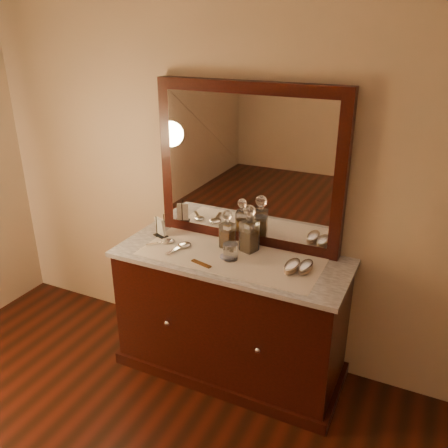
{
  "coord_description": "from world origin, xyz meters",
  "views": [
    {
      "loc": [
        1.06,
        -0.35,
        2.15
      ],
      "look_at": [
        0.0,
        1.85,
        1.1
      ],
      "focal_mm": 37.54,
      "sensor_mm": 36.0,
      "label": 1
    }
  ],
  "objects_px": {
    "comb": "(201,264)",
    "brush_far": "(306,267)",
    "dresser_cabinet": "(231,317)",
    "hand_mirror_outer": "(165,242)",
    "decanter_right": "(249,233)",
    "brush_near": "(292,266)",
    "pin_dish": "(226,257)",
    "napkin_rack": "(160,228)",
    "hand_mirror_inner": "(182,246)",
    "decanter_left": "(227,233)",
    "mirror_frame": "(248,166)"
  },
  "relations": [
    {
      "from": "comb",
      "to": "brush_far",
      "type": "bearing_deg",
      "value": 33.27
    },
    {
      "from": "dresser_cabinet",
      "to": "hand_mirror_outer",
      "type": "bearing_deg",
      "value": -177.36
    },
    {
      "from": "decanter_right",
      "to": "dresser_cabinet",
      "type": "bearing_deg",
      "value": -122.65
    },
    {
      "from": "decanter_right",
      "to": "hand_mirror_outer",
      "type": "height_order",
      "value": "decanter_right"
    },
    {
      "from": "brush_near",
      "to": "hand_mirror_outer",
      "type": "distance_m",
      "value": 0.85
    },
    {
      "from": "pin_dish",
      "to": "napkin_rack",
      "type": "xyz_separation_m",
      "value": [
        -0.53,
        0.1,
        0.05
      ]
    },
    {
      "from": "brush_far",
      "to": "napkin_rack",
      "type": "bearing_deg",
      "value": 177.33
    },
    {
      "from": "napkin_rack",
      "to": "hand_mirror_inner",
      "type": "xyz_separation_m",
      "value": [
        0.22,
        -0.09,
        -0.05
      ]
    },
    {
      "from": "napkin_rack",
      "to": "decanter_right",
      "type": "height_order",
      "value": "decanter_right"
    },
    {
      "from": "dresser_cabinet",
      "to": "brush_near",
      "type": "height_order",
      "value": "brush_near"
    },
    {
      "from": "pin_dish",
      "to": "brush_far",
      "type": "distance_m",
      "value": 0.48
    },
    {
      "from": "decanter_right",
      "to": "brush_near",
      "type": "distance_m",
      "value": 0.36
    },
    {
      "from": "pin_dish",
      "to": "brush_near",
      "type": "height_order",
      "value": "brush_near"
    },
    {
      "from": "hand_mirror_outer",
      "to": "hand_mirror_inner",
      "type": "xyz_separation_m",
      "value": [
        0.13,
        -0.01,
        0.0
      ]
    },
    {
      "from": "pin_dish",
      "to": "decanter_left",
      "type": "relative_size",
      "value": 0.3
    },
    {
      "from": "hand_mirror_outer",
      "to": "brush_near",
      "type": "bearing_deg",
      "value": 0.36
    },
    {
      "from": "mirror_frame",
      "to": "brush_far",
      "type": "height_order",
      "value": "mirror_frame"
    },
    {
      "from": "mirror_frame",
      "to": "decanter_left",
      "type": "distance_m",
      "value": 0.43
    },
    {
      "from": "dresser_cabinet",
      "to": "hand_mirror_inner",
      "type": "relative_size",
      "value": 6.54
    },
    {
      "from": "mirror_frame",
      "to": "brush_near",
      "type": "relative_size",
      "value": 6.82
    },
    {
      "from": "decanter_left",
      "to": "brush_near",
      "type": "distance_m",
      "value": 0.48
    },
    {
      "from": "decanter_right",
      "to": "brush_far",
      "type": "height_order",
      "value": "decanter_right"
    },
    {
      "from": "decanter_left",
      "to": "dresser_cabinet",
      "type": "bearing_deg",
      "value": -53.02
    },
    {
      "from": "comb",
      "to": "brush_far",
      "type": "height_order",
      "value": "brush_far"
    },
    {
      "from": "brush_near",
      "to": "mirror_frame",
      "type": "bearing_deg",
      "value": 146.21
    },
    {
      "from": "hand_mirror_outer",
      "to": "hand_mirror_inner",
      "type": "distance_m",
      "value": 0.13
    },
    {
      "from": "napkin_rack",
      "to": "hand_mirror_outer",
      "type": "relative_size",
      "value": 0.87
    },
    {
      "from": "pin_dish",
      "to": "comb",
      "type": "bearing_deg",
      "value": -124.49
    },
    {
      "from": "decanter_left",
      "to": "mirror_frame",
      "type": "bearing_deg",
      "value": 65.86
    },
    {
      "from": "pin_dish",
      "to": "hand_mirror_outer",
      "type": "xyz_separation_m",
      "value": [
        -0.44,
        0.02,
        0.0
      ]
    },
    {
      "from": "decanter_left",
      "to": "decanter_right",
      "type": "height_order",
      "value": "decanter_right"
    },
    {
      "from": "decanter_left",
      "to": "decanter_right",
      "type": "xyz_separation_m",
      "value": [
        0.14,
        0.02,
        0.02
      ]
    },
    {
      "from": "mirror_frame",
      "to": "brush_near",
      "type": "height_order",
      "value": "mirror_frame"
    },
    {
      "from": "pin_dish",
      "to": "napkin_rack",
      "type": "distance_m",
      "value": 0.54
    },
    {
      "from": "napkin_rack",
      "to": "hand_mirror_inner",
      "type": "relative_size",
      "value": 0.7
    },
    {
      "from": "brush_far",
      "to": "hand_mirror_outer",
      "type": "relative_size",
      "value": 0.96
    },
    {
      "from": "mirror_frame",
      "to": "decanter_left",
      "type": "relative_size",
      "value": 4.82
    },
    {
      "from": "pin_dish",
      "to": "brush_near",
      "type": "xyz_separation_m",
      "value": [
        0.4,
        0.02,
        0.02
      ]
    },
    {
      "from": "mirror_frame",
      "to": "pin_dish",
      "type": "relative_size",
      "value": 16.33
    },
    {
      "from": "brush_near",
      "to": "decanter_left",
      "type": "bearing_deg",
      "value": 166.84
    },
    {
      "from": "mirror_frame",
      "to": "decanter_right",
      "type": "xyz_separation_m",
      "value": [
        0.07,
        -0.14,
        -0.38
      ]
    },
    {
      "from": "brush_near",
      "to": "pin_dish",
      "type": "bearing_deg",
      "value": -176.57
    },
    {
      "from": "decanter_left",
      "to": "comb",
      "type": "bearing_deg",
      "value": -98.66
    },
    {
      "from": "hand_mirror_inner",
      "to": "pin_dish",
      "type": "bearing_deg",
      "value": -1.15
    },
    {
      "from": "decanter_right",
      "to": "brush_far",
      "type": "distance_m",
      "value": 0.41
    },
    {
      "from": "mirror_frame",
      "to": "napkin_rack",
      "type": "height_order",
      "value": "mirror_frame"
    },
    {
      "from": "dresser_cabinet",
      "to": "brush_far",
      "type": "distance_m",
      "value": 0.66
    },
    {
      "from": "napkin_rack",
      "to": "decanter_right",
      "type": "distance_m",
      "value": 0.62
    },
    {
      "from": "dresser_cabinet",
      "to": "decanter_left",
      "type": "height_order",
      "value": "decanter_left"
    },
    {
      "from": "brush_far",
      "to": "dresser_cabinet",
      "type": "bearing_deg",
      "value": -178.33
    }
  ]
}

